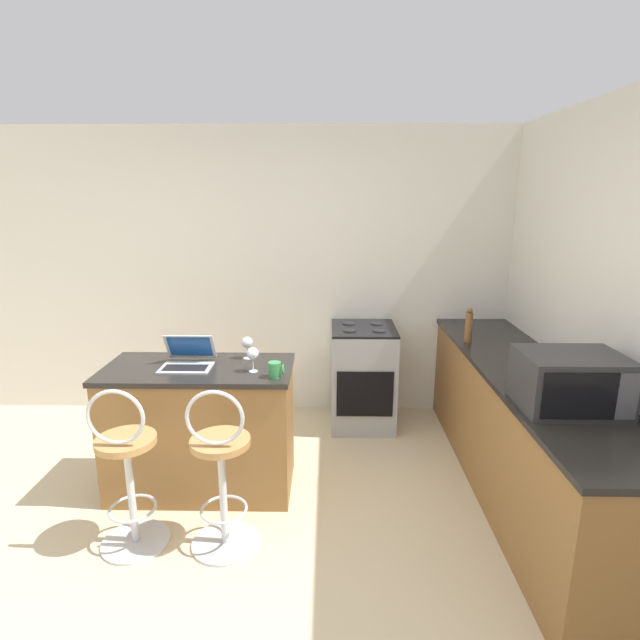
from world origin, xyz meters
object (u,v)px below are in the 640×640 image
object	(u,v)px
pepper_mill	(469,326)
wine_glass_tall	(253,354)
stove_range	(363,376)
mug_green	(275,370)
microwave	(570,382)
wine_glass_short	(247,343)
bar_stool_near	(128,472)
bar_stool_far	(221,473)
laptop	(188,358)

from	to	relation	value
pepper_mill	wine_glass_tall	bearing A→B (deg)	-156.14
stove_range	mug_green	world-z (taller)	mug_green
microwave	wine_glass_short	xyz separation A→B (m)	(-1.86, 0.80, -0.04)
bar_stool_near	mug_green	distance (m)	1.03
pepper_mill	microwave	bearing A→B (deg)	-80.58
bar_stool_near	bar_stool_far	xyz separation A→B (m)	(0.54, 0.00, 0.00)
laptop	pepper_mill	size ratio (longest dim) A/B	1.22
microwave	pepper_mill	size ratio (longest dim) A/B	1.90
bar_stool_near	wine_glass_short	size ratio (longest dim) A/B	6.43
bar_stool_near	mug_green	size ratio (longest dim) A/B	10.09
bar_stool_far	microwave	xyz separation A→B (m)	(1.90, -0.00, 0.57)
bar_stool_near	pepper_mill	size ratio (longest dim) A/B	3.71
microwave	wine_glass_short	bearing A→B (deg)	156.73
microwave	stove_range	xyz separation A→B (m)	(-0.99, 1.66, -0.60)
bar_stool_far	microwave	world-z (taller)	microwave
laptop	wine_glass_short	distance (m)	0.41
wine_glass_short	wine_glass_tall	bearing A→B (deg)	-73.40
stove_range	pepper_mill	bearing A→B (deg)	-28.41
bar_stool_near	microwave	distance (m)	2.50
stove_range	wine_glass_tall	distance (m)	1.49
laptop	bar_stool_far	bearing A→B (deg)	-62.27
wine_glass_tall	wine_glass_short	distance (m)	0.28
wine_glass_tall	mug_green	distance (m)	0.20
stove_range	mug_green	bearing A→B (deg)	-117.62
bar_stool_near	bar_stool_far	world-z (taller)	same
microwave	stove_range	size ratio (longest dim) A/B	0.58
bar_stool_far	stove_range	distance (m)	1.89
bar_stool_near	wine_glass_short	bearing A→B (deg)	54.05
mug_green	bar_stool_near	bearing A→B (deg)	-152.06
microwave	bar_stool_near	bearing A→B (deg)	179.90
pepper_mill	bar_stool_far	bearing A→B (deg)	-144.08
wine_glass_short	bar_stool_near	bearing A→B (deg)	-125.95
laptop	stove_range	xyz separation A→B (m)	(1.25, 1.01, -0.50)
laptop	pepper_mill	distance (m)	2.12
laptop	bar_stool_near	bearing A→B (deg)	-107.40
laptop	microwave	size ratio (longest dim) A/B	0.64
stove_range	wine_glass_tall	world-z (taller)	wine_glass_tall
stove_range	pepper_mill	distance (m)	1.06
microwave	stove_range	distance (m)	2.02
microwave	wine_glass_tall	bearing A→B (deg)	163.28
microwave	wine_glass_short	distance (m)	2.03
stove_range	mug_green	distance (m)	1.47
bar_stool_far	bar_stool_near	bearing A→B (deg)	180.00
mug_green	stove_range	bearing A→B (deg)	62.38
stove_range	bar_stool_far	bearing A→B (deg)	-118.93
mug_green	pepper_mill	world-z (taller)	pepper_mill
bar_stool_far	mug_green	world-z (taller)	bar_stool_far
bar_stool_far	wine_glass_short	bearing A→B (deg)	87.11
stove_range	wine_glass_short	size ratio (longest dim) A/B	5.72
laptop	wine_glass_short	world-z (taller)	laptop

